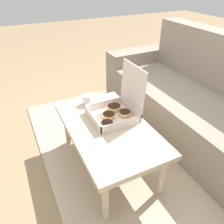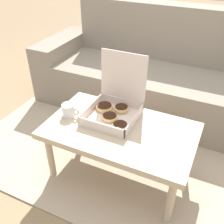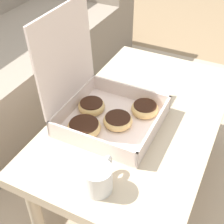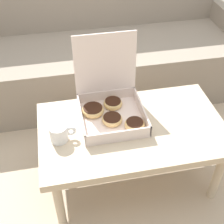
% 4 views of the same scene
% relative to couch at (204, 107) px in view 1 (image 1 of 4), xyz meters
% --- Properties ---
extents(ground_plane, '(12.00, 12.00, 0.00)m').
position_rel_couch_xyz_m(ground_plane, '(0.00, -0.79, -0.30)').
color(ground_plane, '#937756').
extents(area_rug, '(2.39, 1.85, 0.01)m').
position_rel_couch_xyz_m(area_rug, '(0.00, -0.49, -0.30)').
color(area_rug, tan).
rests_on(area_rug, ground_plane).
extents(couch, '(2.27, 0.77, 0.89)m').
position_rel_couch_xyz_m(couch, '(0.00, 0.00, 0.00)').
color(couch, gray).
rests_on(couch, ground_plane).
extents(coffee_table, '(0.92, 0.55, 0.40)m').
position_rel_couch_xyz_m(coffee_table, '(0.00, -0.94, 0.05)').
color(coffee_table, '#C6B293').
rests_on(coffee_table, ground_plane).
extents(pastry_box, '(0.31, 0.34, 0.39)m').
position_rel_couch_xyz_m(pastry_box, '(-0.09, -0.83, 0.16)').
color(pastry_box, silver).
rests_on(pastry_box, coffee_table).
extents(coffee_mug, '(0.12, 0.08, 0.08)m').
position_rel_couch_xyz_m(coffee_mug, '(-0.35, -0.96, 0.14)').
color(coffee_mug, white).
rests_on(coffee_mug, coffee_table).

